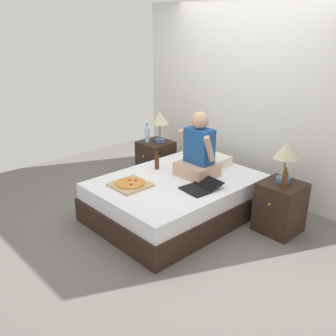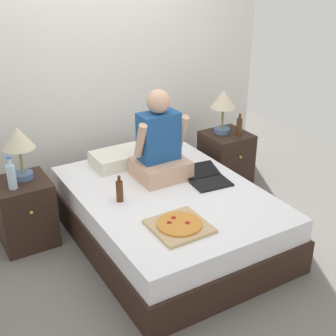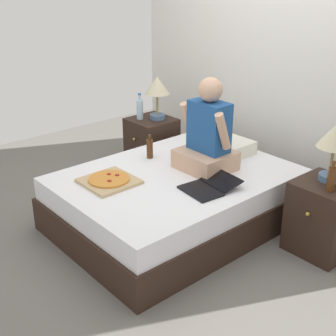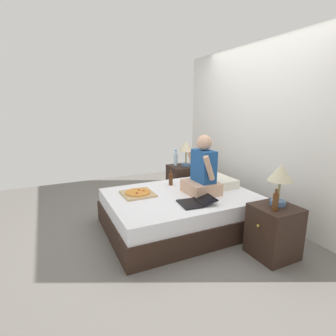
{
  "view_description": "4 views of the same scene",
  "coord_description": "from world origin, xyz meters",
  "px_view_note": "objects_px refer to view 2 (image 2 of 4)",
  "views": [
    {
      "loc": [
        2.93,
        -2.86,
        2.19
      ],
      "look_at": [
        -0.05,
        -0.09,
        0.62
      ],
      "focal_mm": 40.0,
      "sensor_mm": 36.0,
      "label": 1
    },
    {
      "loc": [
        -1.75,
        -2.94,
        2.31
      ],
      "look_at": [
        -0.04,
        -0.06,
        0.72
      ],
      "focal_mm": 50.0,
      "sensor_mm": 36.0,
      "label": 2
    },
    {
      "loc": [
        2.65,
        -2.37,
        2.07
      ],
      "look_at": [
        0.14,
        -0.21,
        0.63
      ],
      "focal_mm": 50.0,
      "sensor_mm": 36.0,
      "label": 3
    },
    {
      "loc": [
        2.91,
        -1.56,
        1.62
      ],
      "look_at": [
        -0.11,
        -0.13,
        0.82
      ],
      "focal_mm": 28.0,
      "sensor_mm": 36.0,
      "label": 4
    }
  ],
  "objects_px": {
    "water_bottle": "(11,176)",
    "pizza_box": "(179,226)",
    "nightstand_left": "(25,212)",
    "person_seated": "(160,146)",
    "bed": "(168,216)",
    "beer_bottle_on_bed": "(120,191)",
    "beer_bottle": "(239,127)",
    "lamp_on_right_nightstand": "(223,102)",
    "nightstand_right": "(226,159)",
    "laptop": "(208,179)",
    "lamp_on_left_nightstand": "(18,141)"
  },
  "relations": [
    {
      "from": "bed",
      "to": "beer_bottle_on_bed",
      "type": "relative_size",
      "value": 8.81
    },
    {
      "from": "laptop",
      "to": "beer_bottle_on_bed",
      "type": "xyz_separation_m",
      "value": [
        -0.8,
        0.07,
        0.07
      ]
    },
    {
      "from": "nightstand_left",
      "to": "person_seated",
      "type": "xyz_separation_m",
      "value": [
        1.13,
        -0.31,
        0.47
      ]
    },
    {
      "from": "beer_bottle_on_bed",
      "to": "bed",
      "type": "bearing_deg",
      "value": -7.73
    },
    {
      "from": "nightstand_right",
      "to": "lamp_on_right_nightstand",
      "type": "xyz_separation_m",
      "value": [
        -0.03,
        0.05,
        0.61
      ]
    },
    {
      "from": "water_bottle",
      "to": "lamp_on_left_nightstand",
      "type": "bearing_deg",
      "value": 49.4
    },
    {
      "from": "lamp_on_right_nightstand",
      "to": "beer_bottle",
      "type": "bearing_deg",
      "value": -56.31
    },
    {
      "from": "bed",
      "to": "beer_bottle_on_bed",
      "type": "bearing_deg",
      "value": 172.27
    },
    {
      "from": "person_seated",
      "to": "laptop",
      "type": "relative_size",
      "value": 1.75
    },
    {
      "from": "bed",
      "to": "pizza_box",
      "type": "xyz_separation_m",
      "value": [
        -0.22,
        -0.52,
        0.26
      ]
    },
    {
      "from": "water_bottle",
      "to": "pizza_box",
      "type": "bearing_deg",
      "value": -48.17
    },
    {
      "from": "water_bottle",
      "to": "nightstand_right",
      "type": "bearing_deg",
      "value": 2.36
    },
    {
      "from": "lamp_on_right_nightstand",
      "to": "bed",
      "type": "bearing_deg",
      "value": -147.92
    },
    {
      "from": "nightstand_right",
      "to": "beer_bottle",
      "type": "height_order",
      "value": "beer_bottle"
    },
    {
      "from": "person_seated",
      "to": "beer_bottle_on_bed",
      "type": "bearing_deg",
      "value": -155.64
    },
    {
      "from": "nightstand_left",
      "to": "beer_bottle",
      "type": "bearing_deg",
      "value": -2.64
    },
    {
      "from": "lamp_on_left_nightstand",
      "to": "nightstand_right",
      "type": "height_order",
      "value": "lamp_on_left_nightstand"
    },
    {
      "from": "lamp_on_left_nightstand",
      "to": "beer_bottle_on_bed",
      "type": "height_order",
      "value": "lamp_on_left_nightstand"
    },
    {
      "from": "bed",
      "to": "lamp_on_right_nightstand",
      "type": "relative_size",
      "value": 4.31
    },
    {
      "from": "laptop",
      "to": "beer_bottle_on_bed",
      "type": "relative_size",
      "value": 2.03
    },
    {
      "from": "nightstand_right",
      "to": "person_seated",
      "type": "bearing_deg",
      "value": -162.32
    },
    {
      "from": "nightstand_left",
      "to": "lamp_on_right_nightstand",
      "type": "height_order",
      "value": "lamp_on_right_nightstand"
    },
    {
      "from": "nightstand_left",
      "to": "person_seated",
      "type": "distance_m",
      "value": 1.26
    },
    {
      "from": "nightstand_left",
      "to": "pizza_box",
      "type": "xyz_separation_m",
      "value": [
        0.83,
        -1.11,
        0.2
      ]
    },
    {
      "from": "bed",
      "to": "lamp_on_right_nightstand",
      "type": "bearing_deg",
      "value": 32.08
    },
    {
      "from": "water_bottle",
      "to": "bed",
      "type": "bearing_deg",
      "value": -23.85
    },
    {
      "from": "beer_bottle_on_bed",
      "to": "water_bottle",
      "type": "bearing_deg",
      "value": 148.23
    },
    {
      "from": "lamp_on_right_nightstand",
      "to": "beer_bottle_on_bed",
      "type": "distance_m",
      "value": 1.59
    },
    {
      "from": "nightstand_left",
      "to": "nightstand_right",
      "type": "bearing_deg",
      "value": 0.0
    },
    {
      "from": "lamp_on_left_nightstand",
      "to": "pizza_box",
      "type": "bearing_deg",
      "value": -55.64
    },
    {
      "from": "nightstand_left",
      "to": "nightstand_right",
      "type": "relative_size",
      "value": 1.0
    },
    {
      "from": "person_seated",
      "to": "lamp_on_left_nightstand",
      "type": "bearing_deg",
      "value": 161.77
    },
    {
      "from": "pizza_box",
      "to": "beer_bottle_on_bed",
      "type": "xyz_separation_m",
      "value": [
        -0.2,
        0.58,
        0.07
      ]
    },
    {
      "from": "water_bottle",
      "to": "person_seated",
      "type": "relative_size",
      "value": 0.35
    },
    {
      "from": "person_seated",
      "to": "water_bottle",
      "type": "bearing_deg",
      "value": 169.73
    },
    {
      "from": "nightstand_right",
      "to": "lamp_on_right_nightstand",
      "type": "relative_size",
      "value": 1.28
    },
    {
      "from": "beer_bottle",
      "to": "nightstand_left",
      "type": "bearing_deg",
      "value": 177.36
    },
    {
      "from": "lamp_on_left_nightstand",
      "to": "beer_bottle",
      "type": "xyz_separation_m",
      "value": [
        2.13,
        -0.15,
        -0.23
      ]
    },
    {
      "from": "bed",
      "to": "lamp_on_right_nightstand",
      "type": "height_order",
      "value": "lamp_on_right_nightstand"
    },
    {
      "from": "nightstand_left",
      "to": "pizza_box",
      "type": "distance_m",
      "value": 1.4
    },
    {
      "from": "beer_bottle",
      "to": "laptop",
      "type": "relative_size",
      "value": 0.52
    },
    {
      "from": "laptop",
      "to": "pizza_box",
      "type": "xyz_separation_m",
      "value": [
        -0.6,
        -0.51,
        -0.0
      ]
    },
    {
      "from": "bed",
      "to": "nightstand_left",
      "type": "height_order",
      "value": "nightstand_left"
    },
    {
      "from": "bed",
      "to": "beer_bottle_on_bed",
      "type": "xyz_separation_m",
      "value": [
        -0.41,
        0.06,
        0.33
      ]
    },
    {
      "from": "water_bottle",
      "to": "beer_bottle_on_bed",
      "type": "xyz_separation_m",
      "value": [
        0.72,
        -0.44,
        -0.12
      ]
    },
    {
      "from": "bed",
      "to": "nightstand_left",
      "type": "bearing_deg",
      "value": 150.7
    },
    {
      "from": "bed",
      "to": "laptop",
      "type": "xyz_separation_m",
      "value": [
        0.39,
        -0.02,
        0.26
      ]
    },
    {
      "from": "lamp_on_right_nightstand",
      "to": "beer_bottle",
      "type": "height_order",
      "value": "lamp_on_right_nightstand"
    },
    {
      "from": "beer_bottle",
      "to": "beer_bottle_on_bed",
      "type": "distance_m",
      "value": 1.6
    },
    {
      "from": "water_bottle",
      "to": "person_seated",
      "type": "height_order",
      "value": "person_seated"
    }
  ]
}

